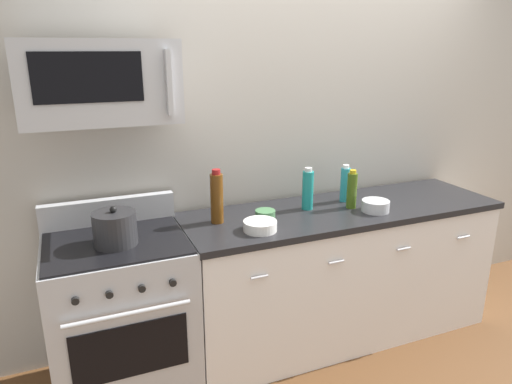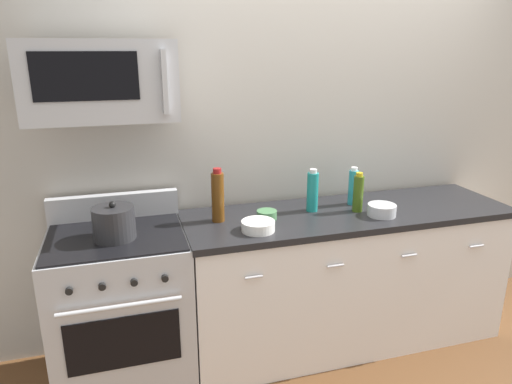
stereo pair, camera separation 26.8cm
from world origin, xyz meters
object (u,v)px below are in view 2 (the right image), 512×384
Objects in this scene: bowl_green_glaze at (267,214)px; bowl_steel_prep at (382,210)px; bottle_wine_amber at (218,196)px; bottle_dish_soap at (353,187)px; stockpot at (114,223)px; microwave at (101,80)px; bottle_olive_oil at (358,193)px; range_oven at (122,307)px; bottle_sparkling_teal at (313,191)px; bowl_white_ceramic at (258,226)px.

bowl_green_glaze is 0.70× the size of bowl_steel_prep.
bottle_wine_amber is 1.86× the size of bowl_steel_prep.
bowl_steel_prep is at bearing -11.99° from bowl_green_glaze.
bottle_wine_amber is at bearing -176.51° from bottle_dish_soap.
bowl_steel_prep is (0.98, -0.20, -0.12)m from bottle_wine_amber.
microwave is at bearing 89.87° from stockpot.
bottle_olive_oil reaches higher than bowl_green_glaze.
bottle_olive_oil is at bearing -104.74° from bottle_dish_soap.
bottle_dish_soap is 1.51m from stockpot.
microwave is 2.97× the size of bottle_dish_soap.
bottle_sparkling_teal reaches higher than range_oven.
bottle_sparkling_teal is 0.49m from bowl_white_ceramic.
range_oven is 1.58m from bottle_olive_oil.
range_oven is 3.93× the size of bottle_sparkling_teal.
bottle_sparkling_teal is 1.43× the size of bowl_white_ceramic.
bowl_green_glaze is (0.88, -0.04, -0.80)m from microwave.
bowl_steel_prep is 1.58m from stockpot.
bowl_green_glaze is (-0.59, 0.03, -0.09)m from bottle_olive_oil.
bottle_dish_soap is 0.79m from bowl_white_ceramic.
bottle_olive_oil is 0.72m from bowl_white_ceramic.
bottle_sparkling_teal is 1.21× the size of stockpot.
stockpot is at bearing -174.26° from bottle_sparkling_teal.
bowl_steel_prep is 0.77× the size of stockpot.
bottle_olive_oil is at bearing -17.95° from bottle_sparkling_teal.
bowl_green_glaze is at bearing -170.61° from bottle_dish_soap.
bottle_olive_oil is (1.47, -0.02, 0.57)m from range_oven.
bottle_olive_oil is (1.47, -0.07, -0.71)m from microwave.
bowl_white_ceramic is at bearing -50.20° from bottle_wine_amber.
range_oven is 1.00m from bowl_green_glaze.
bottle_dish_soap reaches higher than bowl_steel_prep.
bowl_white_ceramic is (-0.11, -0.17, 0.00)m from bowl_green_glaze.
bowl_green_glaze is at bearing 0.63° from range_oven.
bottle_sparkling_teal is at bearing 162.05° from bottle_olive_oil.
bottle_wine_amber is 2.65× the size of bowl_green_glaze.
bottle_sparkling_teal is at bearing -171.47° from bottle_dish_soap.
bottle_dish_soap is at bearing 8.53° from bottle_sparkling_teal.
bottle_olive_oil is (-0.04, -0.13, 0.00)m from bottle_dish_soap.
bottle_dish_soap is 1.44× the size of bowl_steel_prep.
stockpot is at bearing -90.00° from range_oven.
bottle_olive_oil is at bearing -2.56° from microwave.
bottle_dish_soap is at bearing 2.60° from microwave.
bowl_green_glaze is at bearing -2.28° from microwave.
bottle_olive_oil is 1.45× the size of bowl_steel_prep.
stockpot reaches higher than bowl_steel_prep.
bottle_sparkling_teal is (-0.27, 0.09, 0.01)m from bottle_olive_oil.
bottle_sparkling_teal is 0.44m from bowl_steel_prep.
microwave is 3.32× the size of stockpot.
bowl_white_ceramic is at bearing -7.95° from stockpot.
microwave is 1.63m from bottle_olive_oil.
stockpot is (-1.51, -0.17, -0.03)m from bottle_dish_soap.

